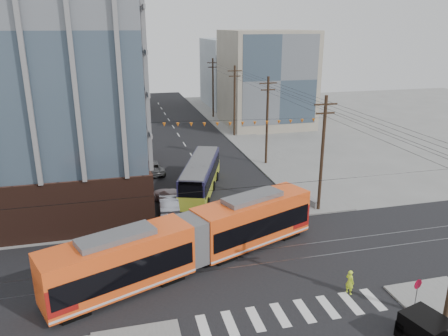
# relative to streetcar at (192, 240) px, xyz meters

# --- Properties ---
(ground) EXTENTS (160.00, 160.00, 0.00)m
(ground) POSITION_rel_streetcar_xyz_m (4.96, -4.05, -2.05)
(ground) COLOR slate
(bg_bldg_nw_near) EXTENTS (18.00, 16.00, 18.00)m
(bg_bldg_nw_near) POSITION_rel_streetcar_xyz_m (-12.04, 47.95, 6.95)
(bg_bldg_nw_near) COLOR #8C99A5
(bg_bldg_nw_near) RESTS_ON ground
(bg_bldg_ne_near) EXTENTS (14.00, 14.00, 16.00)m
(bg_bldg_ne_near) POSITION_rel_streetcar_xyz_m (20.96, 43.95, 5.95)
(bg_bldg_ne_near) COLOR gray
(bg_bldg_ne_near) RESTS_ON ground
(bg_bldg_nw_far) EXTENTS (16.00, 18.00, 20.00)m
(bg_bldg_nw_far) POSITION_rel_streetcar_xyz_m (-9.04, 67.95, 7.95)
(bg_bldg_nw_far) COLOR gray
(bg_bldg_nw_far) RESTS_ON ground
(bg_bldg_ne_far) EXTENTS (16.00, 16.00, 14.00)m
(bg_bldg_ne_far) POSITION_rel_streetcar_xyz_m (22.96, 63.95, 4.95)
(bg_bldg_ne_far) COLOR #8C99A5
(bg_bldg_ne_far) RESTS_ON ground
(utility_pole_far) EXTENTS (0.30, 0.30, 11.00)m
(utility_pole_far) POSITION_rel_streetcar_xyz_m (13.46, 51.95, 3.45)
(utility_pole_far) COLOR black
(utility_pole_far) RESTS_ON ground
(streetcar) EXTENTS (20.86, 10.71, 4.10)m
(streetcar) POSITION_rel_streetcar_xyz_m (0.00, 0.00, 0.00)
(streetcar) COLOR #FF5419
(streetcar) RESTS_ON ground
(city_bus) EXTENTS (6.66, 12.41, 3.47)m
(city_bus) POSITION_rel_streetcar_xyz_m (3.54, 14.56, -0.32)
(city_bus) COLOR #1C1A3E
(city_bus) RESTS_ON ground
(parked_car_silver) EXTENTS (2.08, 5.10, 1.65)m
(parked_car_silver) POSITION_rel_streetcar_xyz_m (-0.44, 10.10, -1.23)
(parked_car_silver) COLOR #8D919E
(parked_car_silver) RESTS_ON ground
(parked_car_white) EXTENTS (3.95, 5.58, 1.50)m
(parked_car_white) POSITION_rel_streetcar_xyz_m (-0.03, 12.09, -1.30)
(parked_car_white) COLOR silver
(parked_car_white) RESTS_ON ground
(parked_car_grey) EXTENTS (3.15, 5.54, 1.46)m
(parked_car_grey) POSITION_rel_streetcar_xyz_m (-1.02, 21.86, -1.32)
(parked_car_grey) COLOR #4E4F50
(parked_car_grey) RESTS_ON ground
(pedestrian) EXTENTS (0.61, 0.74, 1.72)m
(pedestrian) POSITION_rel_streetcar_xyz_m (9.38, -6.03, -1.19)
(pedestrian) COLOR #DAFF2D
(pedestrian) RESTS_ON ground
(stop_sign) EXTENTS (0.82, 0.82, 2.20)m
(stop_sign) POSITION_rel_streetcar_xyz_m (12.23, -8.85, -0.95)
(stop_sign) COLOR #99001E
(stop_sign) RESTS_ON ground
(jersey_barrier) EXTENTS (1.10, 3.70, 0.73)m
(jersey_barrier) POSITION_rel_streetcar_xyz_m (13.26, 8.78, -1.69)
(jersey_barrier) COLOR slate
(jersey_barrier) RESTS_ON ground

